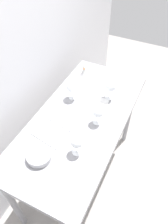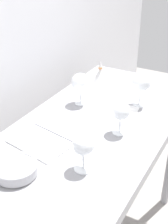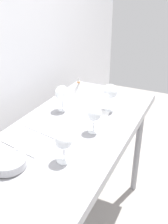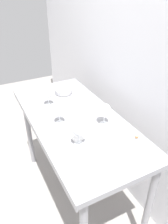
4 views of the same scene
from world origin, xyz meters
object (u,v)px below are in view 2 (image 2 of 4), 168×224
at_px(wine_glass_near_center, 121,112).
at_px(tasting_bowl, 16,169).
at_px(wine_glass_far_right, 80,83).
at_px(wine_glass_near_right, 141,83).
at_px(open_notebook, 54,134).
at_px(decanter_funnel, 100,75).
at_px(wine_glass_near_left, 83,146).
at_px(tasting_sheet_upper, 130,91).
at_px(tasting_sheet_lower, 114,111).

xyz_separation_m(wine_glass_near_center, tasting_bowl, (-0.44, 0.21, -0.08)).
relative_size(wine_glass_far_right, wine_glass_near_right, 0.94).
relative_size(open_notebook, decanter_funnel, 3.15).
relative_size(wine_glass_near_left, wine_glass_near_right, 0.87).
xyz_separation_m(wine_glass_near_center, decanter_funnel, (0.47, 0.33, -0.07)).
bearing_deg(decanter_funnel, open_notebook, -171.79).
height_order(open_notebook, tasting_sheet_upper, open_notebook).
distance_m(wine_glass_near_left, decanter_funnel, 0.83).
height_order(wine_glass_far_right, tasting_bowl, wine_glass_far_right).
bearing_deg(tasting_sheet_upper, decanter_funnel, 91.92).
height_order(wine_glass_far_right, tasting_sheet_lower, wine_glass_far_right).
xyz_separation_m(wine_glass_far_right, open_notebook, (-0.31, -0.05, -0.11)).
relative_size(wine_glass_near_left, tasting_sheet_upper, 0.69).
bearing_deg(wine_glass_near_left, tasting_sheet_lower, 10.41).
bearing_deg(tasting_sheet_upper, wine_glass_far_right, 161.83).
bearing_deg(wine_glass_near_right, wine_glass_near_center, -176.47).
bearing_deg(tasting_sheet_upper, open_notebook, -177.95).
height_order(wine_glass_near_left, tasting_sheet_lower, wine_glass_near_left).
bearing_deg(wine_glass_near_right, tasting_bowl, 164.85).
relative_size(tasting_sheet_upper, decanter_funnel, 1.85).
xyz_separation_m(open_notebook, tasting_sheet_lower, (0.32, -0.14, -0.00)).
height_order(wine_glass_near_right, tasting_sheet_upper, wine_glass_near_right).
height_order(open_notebook, decanter_funnel, decanter_funnel).
relative_size(wine_glass_near_left, tasting_bowl, 0.94).
bearing_deg(tasting_bowl, tasting_sheet_lower, -10.68).
xyz_separation_m(wine_glass_near_center, wine_glass_near_right, (0.29, 0.02, 0.02)).
relative_size(wine_glass_near_right, tasting_sheet_upper, 0.80).
bearing_deg(wine_glass_near_right, wine_glass_near_left, -179.99).
distance_m(wine_glass_far_right, decanter_funnel, 0.32).
height_order(tasting_sheet_upper, tasting_bowl, tasting_bowl).
xyz_separation_m(wine_glass_near_right, open_notebook, (-0.44, 0.22, -0.12)).
distance_m(wine_glass_far_right, wine_glass_near_center, 0.33).
relative_size(wine_glass_near_right, open_notebook, 0.47).
bearing_deg(tasting_bowl, decanter_funnel, 7.30).
distance_m(wine_glass_near_right, decanter_funnel, 0.37).
xyz_separation_m(open_notebook, decanter_funnel, (0.62, 0.09, 0.03)).
xyz_separation_m(tasting_bowl, decanter_funnel, (0.91, 0.12, 0.01)).
bearing_deg(decanter_funnel, wine_glass_far_right, -172.01).
distance_m(wine_glass_near_left, open_notebook, 0.28).
distance_m(tasting_sheet_lower, decanter_funnel, 0.39).
bearing_deg(wine_glass_near_left, wine_glass_near_center, -3.42).
relative_size(tasting_sheet_lower, tasting_bowl, 1.38).
relative_size(wine_glass_near_center, tasting_sheet_upper, 0.68).
xyz_separation_m(wine_glass_near_center, tasting_sheet_lower, (0.16, 0.10, -0.10)).
relative_size(tasting_sheet_lower, decanter_funnel, 1.88).
bearing_deg(wine_glass_near_right, open_notebook, 153.06).
relative_size(wine_glass_far_right, tasting_bowl, 1.03).
relative_size(wine_glass_near_center, wine_glass_near_right, 0.85).
height_order(wine_glass_far_right, wine_glass_near_center, wine_glass_far_right).
height_order(tasting_bowl, decanter_funnel, decanter_funnel).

